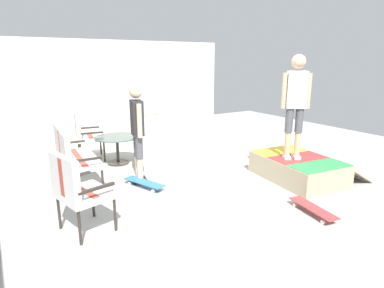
# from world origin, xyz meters

# --- Properties ---
(ground_plane) EXTENTS (12.00, 12.00, 0.10)m
(ground_plane) POSITION_xyz_m (0.00, 0.00, -0.05)
(ground_plane) COLOR #A8A8A3
(house_facade) EXTENTS (0.23, 6.00, 2.56)m
(house_facade) POSITION_xyz_m (3.80, 0.49, 1.28)
(house_facade) COLOR beige
(house_facade) RESTS_ON ground_plane
(skate_ramp) EXTENTS (1.66, 1.72, 0.41)m
(skate_ramp) POSITION_xyz_m (-0.65, -1.28, 0.21)
(skate_ramp) COLOR tan
(skate_ramp) RESTS_ON ground_plane
(patio_bench) EXTENTS (1.27, 0.61, 1.02)m
(patio_bench) POSITION_xyz_m (1.04, 2.26, 0.62)
(patio_bench) COLOR #2D2823
(patio_bench) RESTS_ON ground_plane
(patio_chair_near_house) EXTENTS (0.70, 0.64, 1.02)m
(patio_chair_near_house) POSITION_xyz_m (2.53, 1.66, 0.61)
(patio_chair_near_house) COLOR #2D2823
(patio_chair_near_house) RESTS_ON ground_plane
(patio_chair_by_wall) EXTENTS (0.73, 0.68, 1.02)m
(patio_chair_by_wall) POSITION_xyz_m (-0.53, 2.53, 0.61)
(patio_chair_by_wall) COLOR #2D2823
(patio_chair_by_wall) RESTS_ON ground_plane
(patio_table) EXTENTS (0.90, 0.90, 0.57)m
(patio_table) POSITION_xyz_m (1.94, 1.16, 0.40)
(patio_table) COLOR #2D2823
(patio_table) RESTS_ON ground_plane
(person_watching) EXTENTS (0.47, 0.29, 1.69)m
(person_watching) POSITION_xyz_m (0.74, 1.20, 0.98)
(person_watching) COLOR black
(person_watching) RESTS_ON ground_plane
(person_skater) EXTENTS (0.36, 0.41, 1.77)m
(person_skater) POSITION_xyz_m (-0.62, -1.11, 1.45)
(person_skater) COLOR silver
(person_skater) RESTS_ON skate_ramp
(skateboard_by_bench) EXTENTS (0.82, 0.47, 0.10)m
(skateboard_by_bench) POSITION_xyz_m (0.44, 1.24, 0.08)
(skateboard_by_bench) COLOR #3372B2
(skateboard_by_bench) RESTS_ON ground_plane
(skateboard_spare) EXTENTS (0.82, 0.33, 0.10)m
(skateboard_spare) POSITION_xyz_m (-1.71, -0.35, 0.08)
(skateboard_spare) COLOR #B23838
(skateboard_spare) RESTS_ON ground_plane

